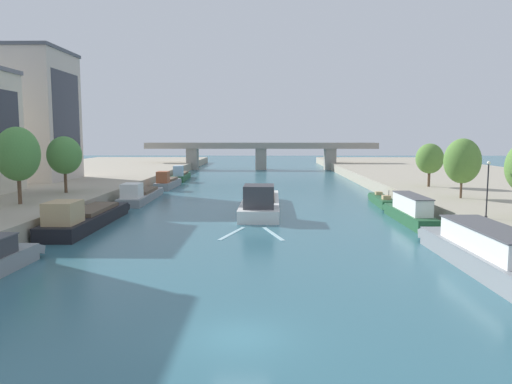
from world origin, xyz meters
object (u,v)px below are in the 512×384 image
Objects in this scene: moored_boat_right_midway at (381,200)px; lamppost_right_bank at (488,187)px; moored_boat_left_far at (141,195)px; tree_left_third at (64,155)px; tree_left_second at (18,154)px; moored_boat_left_midway at (181,176)px; bridge_far at (261,153)px; moored_boat_right_near at (410,211)px; moored_boat_right_far at (485,251)px; tree_right_nearest at (430,159)px; barge_midriver at (260,202)px; tree_right_past_mid at (462,161)px; moored_boat_left_near at (85,217)px; moored_boat_left_lone at (168,182)px.

lamppost_right_bank is at bearing -80.20° from moored_boat_right_midway.
tree_left_third is at bearing -141.57° from moored_boat_left_far.
moored_boat_left_midway is at bearing 80.38° from tree_left_second.
moored_boat_right_near is at bearing -78.86° from bridge_far.
tree_right_nearest is at bearing 77.21° from moored_boat_right_far.
tree_right_nearest is (22.55, 10.77, 4.50)m from barge_midriver.
moored_boat_left_far is 1.24× the size of moored_boat_right_near.
moored_boat_right_midway is 0.17× the size of bridge_far.
tree_right_past_mid is (7.27, 22.38, 4.65)m from moored_boat_right_far.
moored_boat_left_near is at bearing -167.49° from tree_right_past_mid.
moored_boat_left_near is at bearing -101.01° from bridge_far.
tree_right_nearest is at bearing 81.54° from lamppost_right_bank.
moored_boat_left_near is at bearing 172.16° from lamppost_right_bank.
moored_boat_left_far is 1.21× the size of moored_boat_left_midway.
moored_boat_right_near is 2.71× the size of lamppost_right_bank.
moored_boat_left_midway is 34.83m from bridge_far.
moored_boat_right_near is 9.99m from tree_right_past_mid.
barge_midriver reaches higher than moored_boat_right_far.
bridge_far is (15.40, 31.04, 3.48)m from moored_boat_left_midway.
lamppost_right_bank is (3.61, -20.89, 3.82)m from moored_boat_right_midway.
tree_left_third reaches higher than tree_right_nearest.
moored_boat_left_lone is (0.25, 16.78, 0.07)m from moored_boat_left_far.
bridge_far is at bearing 101.14° from moored_boat_right_near.
tree_left_third is at bearing -108.76° from moored_boat_left_lone.
tree_left_third is 46.63m from tree_right_nearest.
moored_boat_left_far is at bearing 145.63° from lamppost_right_bank.
bridge_far is (-22.42, 72.73, -1.47)m from tree_right_past_mid.
bridge_far is (-15.62, 65.15, 3.83)m from moored_boat_right_midway.
barge_midriver is at bearing -154.47° from tree_right_nearest.
tree_left_third is 72.02m from bridge_far.
moored_boat_right_near is (30.53, -32.50, 0.28)m from moored_boat_left_lone.
tree_left_third is 1.04× the size of tree_right_past_mid.
moored_boat_left_far is 2.36× the size of tree_left_third.
tree_right_past_mid reaches higher than moored_boat_right_far.
tree_left_second reaches higher than tree_right_nearest.
barge_midriver is 25.39m from tree_right_nearest.
moored_boat_right_near is (0.22, 17.04, -0.02)m from moored_boat_right_far.
tree_left_second is (-39.03, -13.07, 6.21)m from moored_boat_right_midway.
tree_left_third reaches higher than tree_right_past_mid.
tree_left_second is at bearing 169.61° from lamppost_right_bank.
tree_left_third is at bearing 165.62° from moored_boat_right_near.
moored_boat_left_midway is at bearing 90.00° from moored_boat_left_far.
tree_right_nearest is at bearing -69.05° from bridge_far.
moored_boat_right_midway is 1.79× the size of tree_right_nearest.
moored_boat_right_near is at bearing -142.88° from tree_right_past_mid.
tree_right_past_mid is (6.80, -7.58, 5.29)m from moored_boat_right_midway.
moored_boat_left_far is (-15.92, 8.68, -0.22)m from barge_midriver.
tree_left_second reaches higher than moored_boat_left_midway.
moored_boat_left_far is 38.82m from tree_right_nearest.
moored_boat_left_far is 64.32m from bridge_far.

